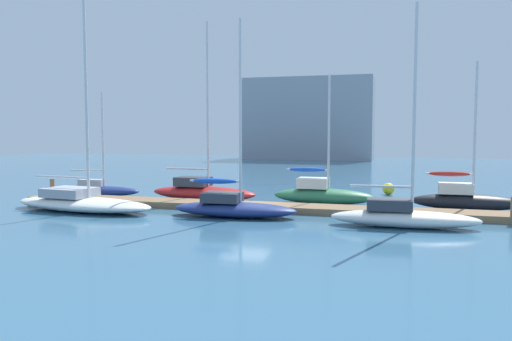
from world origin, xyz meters
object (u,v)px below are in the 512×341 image
Objects in this scene: sailboat_6 at (465,199)px; mooring_buoy_orange at (336,195)px; sailboat_2 at (202,190)px; sailboat_4 at (322,193)px; harbor_building_distant at (310,119)px; sailboat_1 at (81,201)px; mooring_buoy_yellow at (388,189)px; sailboat_5 at (403,215)px; sailboat_3 at (233,206)px; sailboat_0 at (99,189)px.

sailboat_6 reaches higher than mooring_buoy_orange.
sailboat_6 is (15.32, 0.07, 0.03)m from sailboat_2.
sailboat_4 is 49.90m from harbor_building_distant.
mooring_buoy_orange is 0.03× the size of harbor_building_distant.
mooring_buoy_orange is at bearing 39.10° from sailboat_1.
sailboat_2 is 1.45× the size of sailboat_4.
harbor_building_distant reaches higher than mooring_buoy_yellow.
harbor_building_distant is (-16.95, 48.90, 5.64)m from sailboat_6.
sailboat_4 is at bearing 179.70° from sailboat_6.
mooring_buoy_yellow is at bearing 125.88° from sailboat_6.
sailboat_5 reaches higher than mooring_buoy_yellow.
sailboat_3 is 13.54m from mooring_buoy_yellow.
sailboat_2 is 12.69m from mooring_buoy_yellow.
sailboat_0 is at bearing -161.56° from mooring_buoy_yellow.
sailboat_1 is 20.82m from sailboat_6.
mooring_buoy_orange is (15.30, 2.48, -0.14)m from sailboat_0.
harbor_building_distant is (-9.11, 48.73, 5.64)m from sailboat_4.
mooring_buoy_yellow is (7.37, 11.37, -0.15)m from sailboat_3.
sailboat_0 is at bearing 161.57° from sailboat_5.
sailboat_6 is 7.21m from mooring_buoy_yellow.
sailboat_1 is 1.56× the size of sailboat_6.
sailboat_5 is at bearing 6.09° from sailboat_1.
sailboat_1 reaches higher than sailboat_2.
sailboat_5 is at bearing -118.05° from sailboat_6.
mooring_buoy_yellow is 0.04× the size of harbor_building_distant.
sailboat_1 is 13.55m from sailboat_4.
sailboat_2 is 1.12× the size of sailboat_3.
sailboat_0 is 7.25m from sailboat_2.
sailboat_2 is at bearing -151.87° from mooring_buoy_yellow.
sailboat_1 reaches higher than sailboat_3.
sailboat_5 is 14.99× the size of mooring_buoy_orange.
sailboat_1 is 55.17m from harbor_building_distant.
sailboat_1 is 0.64× the size of harbor_building_distant.
mooring_buoy_orange is (0.57, 2.08, -0.30)m from sailboat_4.
harbor_building_distant is at bearing 106.61° from mooring_buoy_yellow.
sailboat_1 reaches higher than sailboat_6.
sailboat_6 is at bearing 23.43° from sailboat_3.
sailboat_6 is (7.84, -0.17, -0.00)m from sailboat_4.
mooring_buoy_yellow is (11.19, 5.98, -0.20)m from sailboat_2.
sailboat_0 is 15.50m from mooring_buoy_orange.
mooring_buoy_yellow is (3.14, 3.66, 0.07)m from mooring_buoy_orange.
harbor_building_distant is at bearing 101.73° from mooring_buoy_orange.
mooring_buoy_orange is 4.83m from mooring_buoy_yellow.
sailboat_1 is (2.60, -5.65, 0.06)m from sailboat_0.
sailboat_2 is 13.82× the size of mooring_buoy_yellow.
sailboat_5 is at bearing -26.24° from sailboat_0.
sailboat_3 is 8.19m from sailboat_5.
sailboat_3 is at bearing -153.67° from sailboat_6.
sailboat_5 is at bearing -5.74° from sailboat_3.
mooring_buoy_orange is 48.02m from harbor_building_distant.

